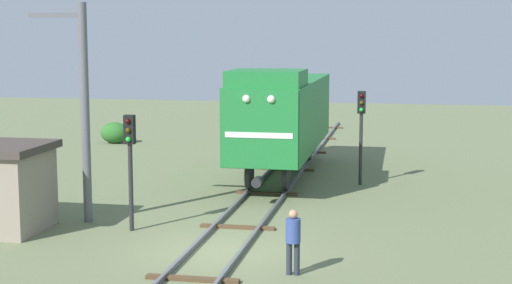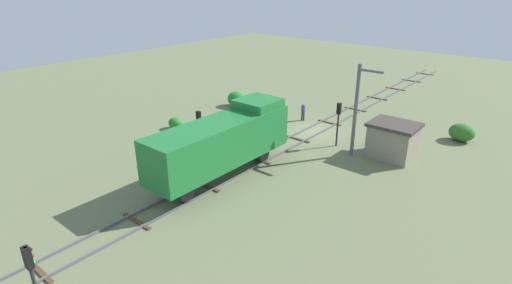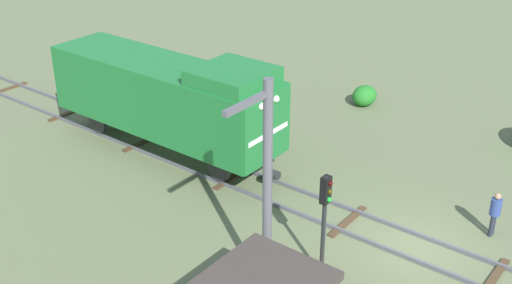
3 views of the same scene
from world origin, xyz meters
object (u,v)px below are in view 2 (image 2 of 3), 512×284
object	(u,v)px
relay_hut	(393,140)
locomotive	(223,140)
traffic_signal_near	(338,116)
traffic_signal_far	(32,274)
worker_near_track	(303,110)
catenary_mast	(357,108)
traffic_signal_mid	(199,126)

from	to	relation	value
relay_hut	locomotive	bearing A→B (deg)	54.77
traffic_signal_near	traffic_signal_far	world-z (taller)	traffic_signal_far
locomotive	worker_near_track	size ratio (longest dim) A/B	6.82
locomotive	catenary_mast	bearing A→B (deg)	-119.31
traffic_signal_near	traffic_signal_far	size ratio (longest dim) A/B	0.93
locomotive	traffic_signal_far	xyz separation A→B (m)	(-3.60, 13.75, -0.05)
worker_near_track	catenary_mast	xyz separation A→B (m)	(-7.47, 4.39, 2.80)
traffic_signal_mid	traffic_signal_near	bearing A→B (deg)	-126.63
worker_near_track	catenary_mast	size ratio (longest dim) A/B	0.24
traffic_signal_near	catenary_mast	bearing A→B (deg)	155.23
locomotive	traffic_signal_near	distance (m)	10.40
locomotive	traffic_signal_far	bearing A→B (deg)	104.67
traffic_signal_mid	relay_hut	size ratio (longest dim) A/B	1.09
traffic_signal_near	catenary_mast	xyz separation A→B (m)	(-1.87, 0.86, 1.24)
locomotive	traffic_signal_near	size ratio (longest dim) A/B	3.18
traffic_signal_far	worker_near_track	size ratio (longest dim) A/B	2.30
catenary_mast	traffic_signal_mid	bearing A→B (deg)	43.42
traffic_signal_near	traffic_signal_far	distance (m)	23.65
worker_near_track	catenary_mast	bearing A→B (deg)	121.89
worker_near_track	traffic_signal_far	bearing A→B (deg)	74.81
traffic_signal_near	worker_near_track	size ratio (longest dim) A/B	2.14
traffic_signal_mid	traffic_signal_far	xyz separation A→B (m)	(-7.00, 14.77, 0.06)
locomotive	traffic_signal_near	bearing A→B (deg)	-107.93
locomotive	traffic_signal_mid	bearing A→B (deg)	-16.60
relay_hut	traffic_signal_far	bearing A→B (deg)	80.91
catenary_mast	relay_hut	size ratio (longest dim) A/B	2.03
traffic_signal_mid	worker_near_track	xyz separation A→B (m)	(-1.00, -12.41, -1.67)
worker_near_track	locomotive	bearing A→B (deg)	72.50
traffic_signal_far	catenary_mast	size ratio (longest dim) A/B	0.55
locomotive	catenary_mast	size ratio (longest dim) A/B	1.63
relay_hut	catenary_mast	bearing A→B (deg)	33.26
traffic_signal_mid	catenary_mast	distance (m)	11.71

